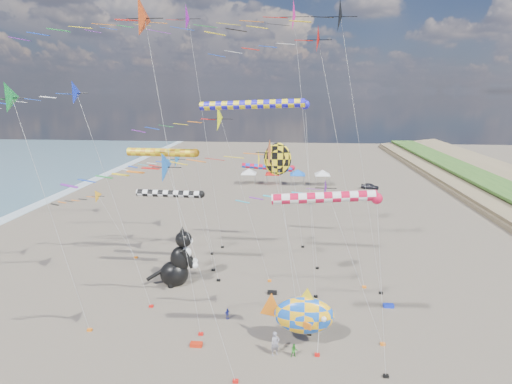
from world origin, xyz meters
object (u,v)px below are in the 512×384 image
object	(u,v)px
parked_car	(370,186)
cat_inflatable	(177,257)
child_green	(294,351)
person_adult	(275,344)
child_blue	(227,314)
fish_inflatable	(303,315)

from	to	relation	value
parked_car	cat_inflatable	bearing A→B (deg)	167.24
child_green	person_adult	bearing A→B (deg)	165.14
person_adult	child_blue	world-z (taller)	person_adult
cat_inflatable	child_green	distance (m)	15.70
person_adult	child_green	bearing A→B (deg)	-34.38
cat_inflatable	child_blue	bearing A→B (deg)	-58.95
cat_inflatable	person_adult	xyz separation A→B (m)	(10.17, -10.21, -2.00)
cat_inflatable	parked_car	bearing A→B (deg)	43.59
child_blue	child_green	bearing A→B (deg)	-84.77
parked_car	child_blue	bearing A→B (deg)	176.16
fish_inflatable	child_green	bearing A→B (deg)	-116.04
child_blue	person_adult	bearing A→B (deg)	-91.96
child_green	child_blue	xyz separation A→B (m)	(-5.60, 4.49, -0.03)
parked_car	child_green	bearing A→B (deg)	-176.62
fish_inflatable	parked_car	xyz separation A→B (m)	(14.41, 51.61, -2.09)
cat_inflatable	fish_inflatable	bearing A→B (deg)	-51.18
child_green	child_blue	bearing A→B (deg)	132.12
cat_inflatable	child_blue	xyz separation A→B (m)	(5.95, -5.86, -2.43)
person_adult	child_green	size ratio (longest dim) A/B	1.78
fish_inflatable	person_adult	distance (m)	2.88
fish_inflatable	child_green	distance (m)	2.57
fish_inflatable	person_adult	xyz separation A→B (m)	(-2.00, -1.12, -1.75)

